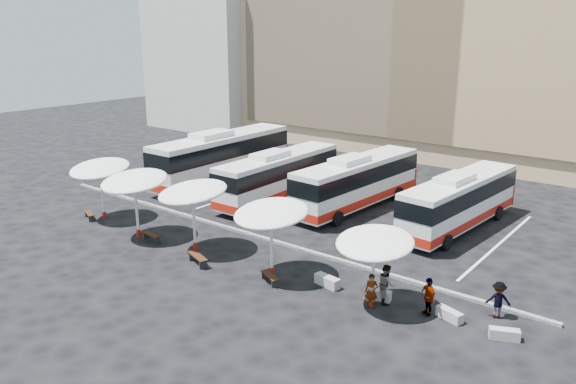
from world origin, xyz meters
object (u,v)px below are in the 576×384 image
Objects in this scene: wood_bench_1 at (151,236)px; conc_bench_2 at (449,315)px; sunshade_0 at (100,169)px; passenger_3 at (498,300)px; bus_3 at (460,200)px; conc_bench_3 at (504,334)px; bus_1 at (279,174)px; bus_0 at (223,156)px; passenger_1 at (387,284)px; bus_2 at (358,181)px; passenger_2 at (428,296)px; conc_bench_0 at (327,281)px; conc_bench_1 at (378,295)px; sunshade_2 at (193,192)px; passenger_0 at (372,291)px; wood_bench_3 at (270,277)px; sunshade_3 at (271,213)px; wood_bench_2 at (198,258)px; sunshade_1 at (134,181)px; wood_bench_0 at (89,214)px; sunshade_4 at (375,243)px.

wood_bench_1 is 16.88m from conc_bench_2.
passenger_3 is (23.75, 2.55, -2.42)m from sunshade_0.
conc_bench_2 is (3.98, -10.81, -1.55)m from bus_3.
conc_bench_3 is (24.56, 1.02, -3.01)m from sunshade_0.
bus_1 is 1.01× the size of bus_3.
conc_bench_2 is (22.46, -9.71, -1.88)m from bus_0.
bus_3 reaches higher than passenger_1.
bus_0 is at bearing 90.95° from sunshade_0.
bus_3 is 12.71m from conc_bench_3.
bus_2 is at bearing -61.39° from passenger_3.
bus_2 is at bearing 166.71° from passenger_2.
bus_3 is at bearing 110.20° from conc_bench_2.
passenger_3 reaches higher than conc_bench_0.
conc_bench_1 is at bearing -175.49° from conc_bench_2.
conc_bench_2 is at bearing 18.41° from passenger_3.
sunshade_2 is 2.99× the size of passenger_3.
passenger_0 is at bearing -122.95° from passenger_2.
bus_3 is at bearing 8.69° from bus_1.
wood_bench_1 is at bearing 179.73° from wood_bench_3.
wood_bench_1 is at bearing -111.89° from bus_2.
wood_bench_1 is at bearing -130.67° from bus_3.
passenger_3 is at bearing -109.42° from passenger_1.
wood_bench_3 is at bearing 163.02° from passenger_0.
passenger_0 is (13.07, -9.89, -1.03)m from bus_1.
bus_2 is 16.42m from sunshade_0.
sunshade_3 reaches higher than bus_2.
passenger_1 is at bearing -143.06° from passenger_2.
conc_bench_2 is at bearing 8.14° from sunshade_3.
wood_bench_2 reaches higher than conc_bench_2.
sunshade_0 is at bearing -130.66° from bus_2.
bus_0 is 3.26× the size of sunshade_3.
sunshade_1 is at bearing -173.72° from conc_bench_0.
conc_bench_3 is at bearing 5.14° from wood_bench_1.
wood_bench_1 is at bearing -64.50° from bus_0.
bus_2 is at bearing 140.84° from conc_bench_3.
wood_bench_0 is 14.80m from wood_bench_3.
wood_bench_2 is 11.65m from passenger_2.
sunshade_0 is 3.82× the size of conc_bench_2.
conc_bench_0 is at bearing 30.73° from wood_bench_3.
sunshade_2 reaches higher than passenger_0.
wood_bench_3 is 0.88× the size of passenger_0.
passenger_2 is at bearing 8.38° from passenger_3.
sunshade_0 is 3.26× the size of wood_bench_0.
sunshade_2 is 10.77m from sunshade_4.
sunshade_3 is 3.49× the size of conc_bench_3.
passenger_0 is at bearing -52.67° from bus_2.
bus_2 is 7.06× the size of wood_bench_2.
bus_3 reaches higher than passenger_3.
bus_0 is 22.24m from passenger_0.
wood_bench_0 is 1.16× the size of conc_bench_1.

